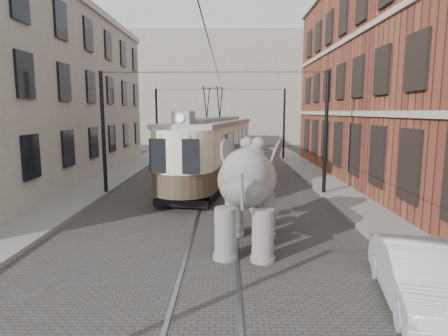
{
  "coord_description": "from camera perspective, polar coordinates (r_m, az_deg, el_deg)",
  "views": [
    {
      "loc": [
        0.48,
        -12.52,
        4.09
      ],
      "look_at": [
        0.33,
        0.95,
        2.1
      ],
      "focal_mm": 30.6,
      "sensor_mm": 36.0,
      "label": 1
    }
  ],
  "objects": [
    {
      "name": "ground",
      "position": [
        13.18,
        -1.49,
        -9.68
      ],
      "size": [
        120.0,
        120.0,
        0.0
      ],
      "primitive_type": "plane",
      "color": "#3A3836"
    },
    {
      "name": "tram_rails",
      "position": [
        13.18,
        -1.49,
        -9.63
      ],
      "size": [
        1.54,
        80.0,
        0.02
      ],
      "primitive_type": null,
      "color": "slate",
      "rests_on": "ground"
    },
    {
      "name": "sidewalk_right",
      "position": [
        14.26,
        23.68,
        -8.68
      ],
      "size": [
        2.0,
        60.0,
        0.15
      ],
      "primitive_type": "cube",
      "color": "slate",
      "rests_on": "ground"
    },
    {
      "name": "sidewalk_left",
      "position": [
        14.88,
        -27.66,
        -8.23
      ],
      "size": [
        2.0,
        60.0,
        0.15
      ],
      "primitive_type": "cube",
      "color": "slate",
      "rests_on": "ground"
    },
    {
      "name": "brick_building",
      "position": [
        24.03,
        27.25,
        12.05
      ],
      "size": [
        8.0,
        26.0,
        12.0
      ],
      "primitive_type": "cube",
      "color": "#5F2A1F",
      "rests_on": "ground"
    },
    {
      "name": "stucco_building",
      "position": [
        25.29,
        -26.76,
        9.59
      ],
      "size": [
        7.0,
        24.0,
        10.0
      ],
      "primitive_type": "cube",
      "color": "gray",
      "rests_on": "ground"
    },
    {
      "name": "distant_block",
      "position": [
        52.6,
        0.12,
        11.58
      ],
      "size": [
        28.0,
        10.0,
        14.0
      ],
      "primitive_type": "cube",
      "color": "gray",
      "rests_on": "ground"
    },
    {
      "name": "catenary",
      "position": [
        17.57,
        -1.58,
        4.85
      ],
      "size": [
        11.0,
        30.2,
        6.0
      ],
      "primitive_type": null,
      "color": "black",
      "rests_on": "ground"
    },
    {
      "name": "tram",
      "position": [
        22.38,
        -1.61,
        4.96
      ],
      "size": [
        5.11,
        14.12,
        5.49
      ],
      "primitive_type": null,
      "rotation": [
        0.0,
        0.0,
        -0.17
      ],
      "color": "#EDE4C0",
      "rests_on": "ground"
    },
    {
      "name": "elephant",
      "position": [
        11.48,
        3.5,
        -4.0
      ],
      "size": [
        3.61,
        5.66,
        3.25
      ],
      "primitive_type": null,
      "rotation": [
        0.0,
        0.0,
        -0.13
      ],
      "color": "slate",
      "rests_on": "ground"
    },
    {
      "name": "parked_car",
      "position": [
        9.36,
        27.07,
        -14.13
      ],
      "size": [
        2.07,
        4.13,
        1.3
      ],
      "primitive_type": "imported",
      "rotation": [
        0.0,
        0.0,
        -0.18
      ],
      "color": "#B6B6BC",
      "rests_on": "ground"
    }
  ]
}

